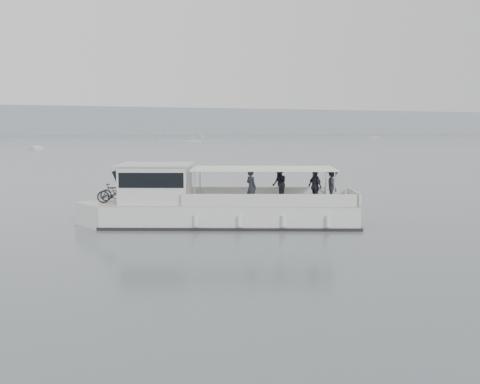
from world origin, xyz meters
name	(u,v)px	position (x,y,z in m)	size (l,w,h in m)	color
ground	(312,235)	(0.00, 0.00, 0.00)	(1400.00, 1400.00, 0.00)	#535D61
headland	(44,121)	(0.00, 560.00, 14.00)	(1400.00, 90.00, 28.00)	#939EA8
tour_boat	(206,206)	(-3.64, 4.13, 0.95)	(13.41, 7.70, 5.78)	silver
moored_fleet	(43,142)	(-8.06, 188.20, 0.36)	(395.56, 342.49, 9.32)	silver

